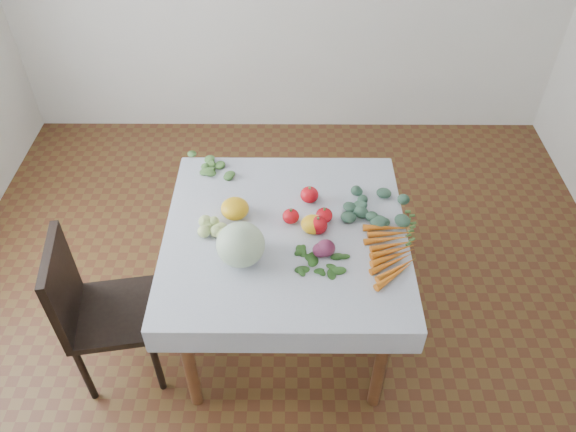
% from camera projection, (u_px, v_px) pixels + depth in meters
% --- Properties ---
extents(ground, '(4.00, 4.00, 0.00)m').
position_uv_depth(ground, '(286.00, 327.00, 3.13)').
color(ground, '#563A1B').
extents(table, '(1.00, 1.00, 0.75)m').
position_uv_depth(table, '(286.00, 247.00, 2.68)').
color(table, brown).
rests_on(table, ground).
extents(tablecloth, '(1.12, 1.12, 0.01)m').
position_uv_depth(tablecloth, '(285.00, 232.00, 2.61)').
color(tablecloth, silver).
rests_on(tablecloth, table).
extents(chair, '(0.46, 0.46, 0.88)m').
position_uv_depth(chair, '(93.00, 305.00, 2.61)').
color(chair, black).
rests_on(chair, ground).
extents(cabbage, '(0.24, 0.24, 0.19)m').
position_uv_depth(cabbage, '(241.00, 245.00, 2.42)').
color(cabbage, beige).
rests_on(cabbage, tablecloth).
extents(tomato_a, '(0.10, 0.10, 0.08)m').
position_uv_depth(tomato_a, '(309.00, 195.00, 2.74)').
color(tomato_a, red).
rests_on(tomato_a, tablecloth).
extents(tomato_b, '(0.08, 0.08, 0.07)m').
position_uv_depth(tomato_b, '(324.00, 215.00, 2.64)').
color(tomato_b, red).
rests_on(tomato_b, tablecloth).
extents(tomato_c, '(0.12, 0.12, 0.08)m').
position_uv_depth(tomato_c, '(318.00, 225.00, 2.58)').
color(tomato_c, red).
rests_on(tomato_c, tablecloth).
extents(tomato_d, '(0.09, 0.09, 0.07)m').
position_uv_depth(tomato_d, '(291.00, 216.00, 2.63)').
color(tomato_d, red).
rests_on(tomato_d, tablecloth).
extents(heirloom_back, '(0.16, 0.16, 0.09)m').
position_uv_depth(heirloom_back, '(235.00, 209.00, 2.66)').
color(heirloom_back, gold).
rests_on(heirloom_back, tablecloth).
extents(heirloom_front, '(0.14, 0.14, 0.08)m').
position_uv_depth(heirloom_front, '(313.00, 224.00, 2.59)').
color(heirloom_front, gold).
rests_on(heirloom_front, tablecloth).
extents(onion_a, '(0.08, 0.08, 0.06)m').
position_uv_depth(onion_a, '(320.00, 250.00, 2.48)').
color(onion_a, '#5C1A33').
rests_on(onion_a, tablecloth).
extents(onion_b, '(0.11, 0.11, 0.07)m').
position_uv_depth(onion_b, '(326.00, 248.00, 2.48)').
color(onion_b, '#5C1A33').
rests_on(onion_b, tablecloth).
extents(tomatillo_cluster, '(0.14, 0.12, 0.05)m').
position_uv_depth(tomatillo_cluster, '(218.00, 228.00, 2.60)').
color(tomatillo_cluster, '#D1DA7E').
rests_on(tomatillo_cluster, tablecloth).
extents(carrot_bunch, '(0.23, 0.39, 0.03)m').
position_uv_depth(carrot_bunch, '(393.00, 251.00, 2.50)').
color(carrot_bunch, '#CC6A16').
rests_on(carrot_bunch, tablecloth).
extents(kale_bunch, '(0.33, 0.25, 0.04)m').
position_uv_depth(kale_bunch, '(377.00, 207.00, 2.70)').
color(kale_bunch, '#3C634C').
rests_on(kale_bunch, tablecloth).
extents(basil_bunch, '(0.24, 0.17, 0.01)m').
position_uv_depth(basil_bunch, '(324.00, 261.00, 2.47)').
color(basil_bunch, '#27581B').
rests_on(basil_bunch, tablecloth).
extents(dill_bunch, '(0.25, 0.18, 0.03)m').
position_uv_depth(dill_bunch, '(210.00, 165.00, 2.95)').
color(dill_bunch, '#497837').
rests_on(dill_bunch, tablecloth).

